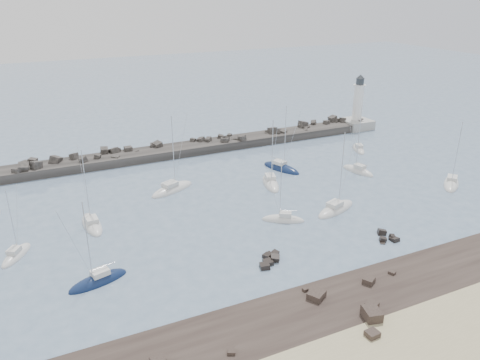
# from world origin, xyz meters

# --- Properties ---
(ground) EXTENTS (400.00, 400.00, 0.00)m
(ground) POSITION_xyz_m (0.00, 0.00, 0.00)
(ground) COLOR slate
(ground) RESTS_ON ground
(rock_shelf) EXTENTS (140.00, 12.00, 1.96)m
(rock_shelf) POSITION_xyz_m (0.14, -22.01, 0.01)
(rock_shelf) COLOR black
(rock_shelf) RESTS_ON ground
(rock_cluster_near) EXTENTS (4.24, 3.78, 1.61)m
(rock_cluster_near) POSITION_xyz_m (-4.18, -9.26, 0.16)
(rock_cluster_near) COLOR black
(rock_cluster_near) RESTS_ON ground
(rock_cluster_far) EXTENTS (3.23, 3.81, 1.30)m
(rock_cluster_far) POSITION_xyz_m (14.51, -10.89, 0.17)
(rock_cluster_far) COLOR black
(rock_cluster_far) RESTS_ON ground
(breakwater) EXTENTS (115.00, 7.12, 4.95)m
(breakwater) POSITION_xyz_m (-7.19, 38.04, 0.33)
(breakwater) COLOR #2C2927
(breakwater) RESTS_ON ground
(lighthouse) EXTENTS (7.00, 7.00, 14.60)m
(lighthouse) POSITION_xyz_m (47.00, 38.00, 3.09)
(lighthouse) COLOR #999A95
(lighthouse) RESTS_ON ground
(sailboat_0) EXTENTS (5.12, 6.63, 10.47)m
(sailboat_0) POSITION_xyz_m (-34.88, 6.71, 0.13)
(sailboat_0) COLOR silver
(sailboat_0) RESTS_ON ground
(sailboat_2) EXTENTS (7.99, 4.28, 12.24)m
(sailboat_2) POSITION_xyz_m (-25.74, -4.32, 0.15)
(sailboat_2) COLOR #101F44
(sailboat_2) RESTS_ON ground
(sailboat_3) EXTENTS (3.09, 8.47, 13.15)m
(sailboat_3) POSITION_xyz_m (-24.07, 11.48, 0.13)
(sailboat_3) COLOR silver
(sailboat_3) RESTS_ON ground
(sailboat_4) EXTENTS (9.73, 6.54, 14.80)m
(sailboat_4) POSITION_xyz_m (-8.76, 19.26, 0.14)
(sailboat_4) COLOR silver
(sailboat_4) RESTS_ON ground
(sailboat_5) EXTENTS (6.78, 5.29, 10.80)m
(sailboat_5) POSITION_xyz_m (3.52, 0.39, 0.14)
(sailboat_5) COLOR silver
(sailboat_5) RESTS_ON ground
(sailboat_6) EXTENTS (4.97, 8.92, 13.57)m
(sailboat_6) POSITION_xyz_m (8.80, 14.25, 0.15)
(sailboat_6) COLOR silver
(sailboat_6) RESTS_ON ground
(sailboat_7) EXTENTS (9.49, 5.74, 14.31)m
(sailboat_7) POSITION_xyz_m (13.26, -0.06, 0.14)
(sailboat_7) COLOR silver
(sailboat_7) RESTS_ON ground
(sailboat_8) EXTENTS (5.74, 9.35, 14.16)m
(sailboat_8) POSITION_xyz_m (14.48, 20.24, 0.14)
(sailboat_8) COLOR #101F44
(sailboat_8) RESTS_ON ground
(sailboat_9) EXTENTS (3.86, 7.74, 11.94)m
(sailboat_9) POSITION_xyz_m (27.64, 12.42, 0.15)
(sailboat_9) COLOR silver
(sailboat_9) RESTS_ON ground
(sailboat_10) EXTENTS (8.17, 7.39, 13.32)m
(sailboat_10) POSITION_xyz_m (39.22, -0.26, 0.13)
(sailboat_10) COLOR silver
(sailboat_10) RESTS_ON ground
(sailboat_11) EXTENTS (4.65, 7.17, 11.05)m
(sailboat_11) POSITION_xyz_m (36.29, 23.27, 0.14)
(sailboat_11) COLOR silver
(sailboat_11) RESTS_ON ground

